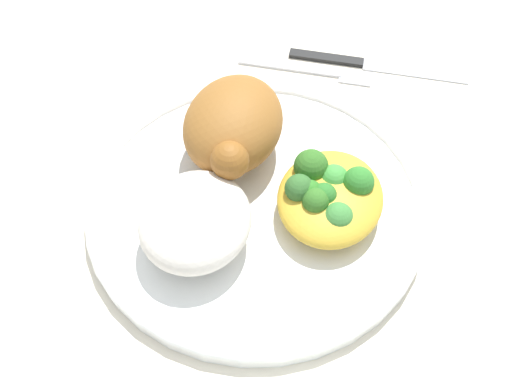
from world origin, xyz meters
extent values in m
plane|color=#EEE1C9|center=(0.00, 0.00, 0.00)|extent=(2.00, 2.00, 0.00)
cylinder|color=white|center=(0.00, 0.00, 0.01)|extent=(0.29, 0.29, 0.01)
torus|color=white|center=(0.00, 0.00, 0.01)|extent=(0.29, 0.29, 0.01)
ellipsoid|color=#915B26|center=(-0.05, -0.04, 0.05)|extent=(0.11, 0.09, 0.06)
sphere|color=brown|center=(0.00, -0.02, 0.06)|extent=(0.03, 0.03, 0.03)
ellipsoid|color=silver|center=(0.05, -0.04, 0.04)|extent=(0.10, 0.09, 0.05)
ellipsoid|color=gold|center=(-0.01, 0.06, 0.03)|extent=(0.10, 0.09, 0.03)
sphere|color=#356E25|center=(0.01, 0.05, 0.04)|extent=(0.02, 0.02, 0.02)
sphere|color=green|center=(-0.02, 0.06, 0.04)|extent=(0.03, 0.03, 0.03)
sphere|color=#317D2C|center=(-0.02, 0.08, 0.04)|extent=(0.03, 0.03, 0.03)
sphere|color=#2F752A|center=(0.00, 0.06, 0.04)|extent=(0.02, 0.02, 0.02)
sphere|color=#33672C|center=(0.00, 0.04, 0.04)|extent=(0.02, 0.02, 0.02)
sphere|color=#336B23|center=(-0.03, 0.04, 0.04)|extent=(0.03, 0.03, 0.03)
sphere|color=#307725|center=(0.00, 0.05, 0.04)|extent=(0.02, 0.02, 0.02)
sphere|color=#40863B|center=(0.01, 0.07, 0.04)|extent=(0.03, 0.03, 0.03)
cube|color=#B2B2B7|center=(-0.19, -0.02, 0.00)|extent=(0.01, 0.11, 0.01)
cube|color=#B2B2B7|center=(-0.19, 0.05, 0.00)|extent=(0.02, 0.04, 0.00)
cube|color=black|center=(-0.21, 0.02, 0.00)|extent=(0.02, 0.08, 0.01)
cube|color=#B2B2B7|center=(-0.22, 0.11, 0.00)|extent=(0.02, 0.11, 0.00)
camera|label=1|loc=(0.32, 0.09, 0.45)|focal=44.71mm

